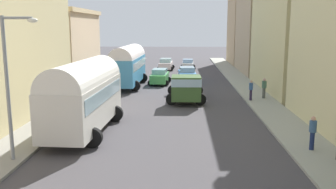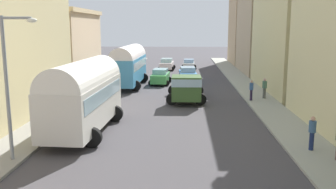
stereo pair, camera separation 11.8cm
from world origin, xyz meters
TOP-DOWN VIEW (x-y plane):
  - ground_plane at (0.00, 27.00)m, footprint 154.00×154.00m
  - sidewalk_left at (-7.25, 27.00)m, footprint 2.50×70.00m
  - sidewalk_right at (7.25, 27.00)m, footprint 2.50×70.00m
  - building_left_2 at (-10.83, 28.89)m, footprint 5.13×10.80m
  - building_right_2 at (10.95, 26.96)m, footprint 4.90×13.78m
  - building_right_3 at (11.50, 40.67)m, footprint 6.60×11.74m
  - building_right_4 at (11.13, 52.03)m, footprint 5.27×9.59m
  - parked_bus_0 at (-4.53, 12.39)m, footprint 3.49×8.32m
  - parked_bus_1 at (-4.49, 28.73)m, footprint 3.33×8.89m
  - cargo_truck_0 at (1.23, 21.29)m, footprint 3.12×6.77m
  - car_0 at (1.42, 32.28)m, footprint 2.48×4.25m
  - car_1 at (1.66, 43.85)m, footprint 2.18×3.73m
  - car_2 at (-1.44, 30.44)m, footprint 2.35×4.17m
  - car_3 at (-1.40, 43.24)m, footprint 2.38×4.44m
  - pedestrian_0 at (7.63, 22.36)m, footprint 0.53×0.53m
  - pedestrian_2 at (6.40, 21.45)m, footprint 0.42×0.42m
  - pedestrian_3 at (7.14, 9.47)m, footprint 0.40×0.40m
  - streetlamp_near at (-6.30, 7.62)m, footprint 1.57×0.28m

SIDE VIEW (x-z plane):
  - ground_plane at x=0.00m, z-range 0.00..0.00m
  - sidewalk_left at x=-7.25m, z-range 0.00..0.14m
  - sidewalk_right at x=7.25m, z-range 0.00..0.14m
  - car_1 at x=1.66m, z-range 0.01..1.48m
  - car_2 at x=-1.44m, z-range 0.01..1.61m
  - car_3 at x=-1.40m, z-range 0.01..1.62m
  - car_0 at x=1.42m, z-range 0.01..1.63m
  - pedestrian_2 at x=6.40m, z-range 0.14..1.89m
  - pedestrian_0 at x=7.63m, z-range 0.12..1.91m
  - pedestrian_3 at x=7.14m, z-range 0.13..1.90m
  - cargo_truck_0 at x=1.23m, z-range 0.07..2.32m
  - parked_bus_0 at x=-4.53m, z-range 0.21..4.30m
  - parked_bus_1 at x=-4.49m, z-range 0.23..4.33m
  - streetlamp_near at x=-6.30m, z-range 0.60..6.97m
  - building_left_2 at x=-10.83m, z-range 0.02..7.61m
  - building_right_4 at x=11.13m, z-range 0.00..10.97m
  - building_right_3 at x=11.50m, z-range 0.03..11.84m
  - building_right_2 at x=10.95m, z-range 0.00..12.07m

